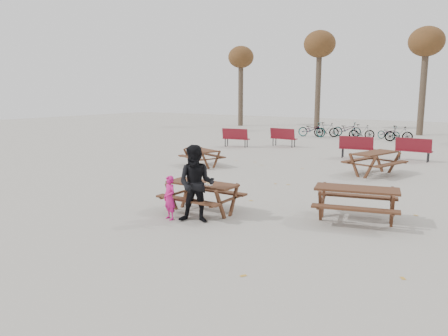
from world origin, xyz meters
The scene contains 14 objects.
ground centered at (0.00, 0.00, 0.00)m, with size 80.00×80.00×0.00m, color gray.
main_picnic_table centered at (0.00, 0.00, 0.59)m, with size 1.80×1.45×0.78m.
food_tray centered at (0.31, -0.16, 0.79)m, with size 0.18×0.11×0.04m, color white.
bread_roll centered at (0.31, -0.16, 0.83)m, with size 0.14×0.06×0.05m, color tan.
soda_bottle centered at (-0.06, -0.12, 0.85)m, with size 0.07×0.07×0.17m.
child centered at (-0.30, -0.90, 0.53)m, with size 0.39×0.25×1.06m, color #D11A79.
adult centered at (0.36, -0.72, 0.91)m, with size 0.88×0.69×1.82m, color black.
picnic_table_east centered at (3.47, 1.35, 0.41)m, with size 1.89×1.52×0.81m, color #391E15, non-canonical shape.
picnic_table_north centered at (-4.13, 5.63, 0.35)m, with size 1.62×1.31×0.70m, color #391E15, non-canonical shape.
picnic_table_far centered at (2.28, 7.58, 0.42)m, with size 1.95×1.57×0.84m, color #391E15, non-canonical shape.
park_bench_row centered at (-1.77, 12.07, 0.52)m, with size 10.75×2.79×1.03m.
bicycle_row centered at (-2.54, 19.90, 0.48)m, with size 7.37×2.37×0.99m.
tree_row centered at (0.90, 25.15, 6.19)m, with size 32.17×3.52×8.26m.
fallen_leaves centered at (0.50, 2.50, 0.00)m, with size 11.00×11.00×0.01m, color #B9862C, non-canonical shape.
Camera 1 is at (6.32, -8.62, 3.02)m, focal length 35.00 mm.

